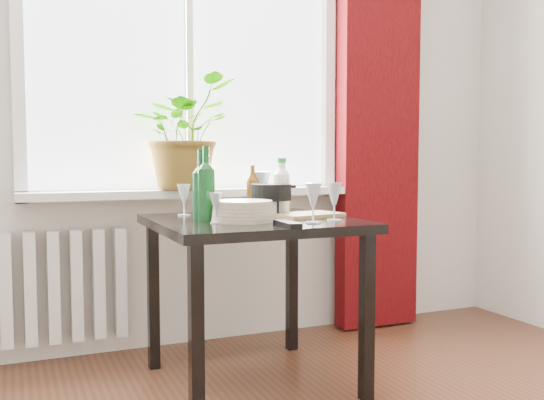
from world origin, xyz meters
name	(u,v)px	position (x,y,z in m)	size (l,w,h in m)	color
window	(188,45)	(0.00, 2.22, 1.60)	(1.72, 0.08, 1.62)	white
windowsill	(193,193)	(0.00, 2.15, 0.82)	(1.72, 0.20, 0.04)	silver
curtain	(378,109)	(1.12, 2.12, 1.30)	(0.50, 0.12, 2.56)	#3A0507
radiator	(42,288)	(-0.75, 2.18, 0.38)	(0.80, 0.10, 0.55)	silver
table	(252,239)	(0.10, 1.55, 0.65)	(0.85, 0.85, 0.74)	black
potted_plant	(183,132)	(-0.06, 2.11, 1.14)	(0.53, 0.46, 0.58)	#31741F
wine_bottle_left	(206,183)	(-0.10, 1.59, 0.90)	(0.08, 0.08, 0.32)	#0C4015
wine_bottle_right	(201,184)	(-0.12, 1.61, 0.89)	(0.07, 0.07, 0.31)	#0C411E
bottle_amber	(253,189)	(0.20, 1.81, 0.86)	(0.06, 0.06, 0.24)	brown
cleaning_bottle	(282,186)	(0.32, 1.72, 0.87)	(0.08, 0.08, 0.27)	white
wineglass_front_right	(313,203)	(0.26, 1.28, 0.82)	(0.07, 0.07, 0.17)	silver
wineglass_far_right	(334,201)	(0.39, 1.33, 0.82)	(0.07, 0.07, 0.17)	silver
wineglass_back_center	(262,191)	(0.25, 1.81, 0.84)	(0.09, 0.09, 0.21)	silver
wineglass_back_left	(184,200)	(-0.14, 1.81, 0.81)	(0.06, 0.06, 0.15)	silver
wineglass_front_left	(216,208)	(-0.10, 1.44, 0.80)	(0.05, 0.05, 0.13)	#AFB4BD
plate_stack	(243,211)	(0.02, 1.46, 0.78)	(0.27, 0.27, 0.09)	#B8AF98
fondue_pot	(271,200)	(0.24, 1.66, 0.81)	(0.22, 0.19, 0.15)	black
tv_remote	(287,224)	(0.12, 1.23, 0.75)	(0.05, 0.18, 0.02)	black
cutting_board	(308,215)	(0.37, 1.54, 0.75)	(0.30, 0.19, 0.02)	olive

